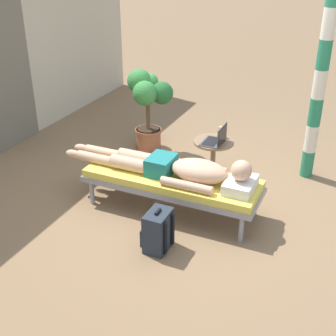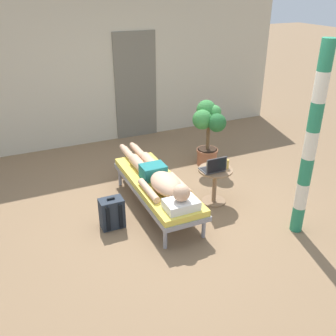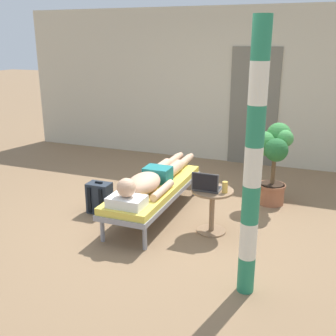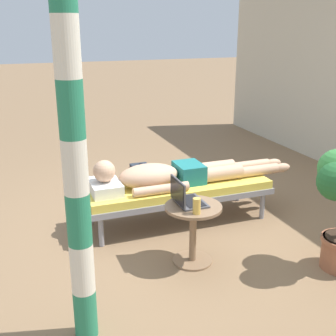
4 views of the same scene
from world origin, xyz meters
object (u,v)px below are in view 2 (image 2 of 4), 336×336
lounge_chair (157,186)px  side_table (215,180)px  porch_post (310,145)px  drink_glass (227,164)px  person_reclining (159,177)px  backpack (112,213)px  potted_plant (208,127)px  laptop (214,168)px

lounge_chair → side_table: size_ratio=3.66×
porch_post → side_table: bearing=120.5°
drink_glass → person_reclining: bearing=170.9°
backpack → lounge_chair: bearing=13.3°
backpack → potted_plant: (2.02, 1.10, 0.49)m
person_reclining → drink_glass: bearing=-9.1°
side_table → potted_plant: (0.52, 1.12, 0.33)m
lounge_chair → person_reclining: size_ratio=0.88×
side_table → backpack: side_table is taller
potted_plant → backpack: bearing=-151.4°
side_table → drink_glass: bearing=-14.5°
lounge_chair → potted_plant: 1.66m
person_reclining → backpack: bearing=-172.0°
drink_glass → porch_post: bearing=-65.3°
potted_plant → porch_post: porch_post is taller
laptop → person_reclining: bearing=167.5°
side_table → laptop: bearing=-139.5°
person_reclining → laptop: (0.75, -0.17, 0.07)m
laptop → side_table: bearing=40.5°
backpack → porch_post: porch_post is taller
drink_glass → laptop: bearing=-176.6°
side_table → drink_glass: 0.28m
lounge_chair → person_reclining: (0.00, -0.07, 0.17)m
person_reclining → porch_post: 1.93m
person_reclining → potted_plant: 1.67m
laptop → potted_plant: potted_plant is taller
potted_plant → laptop: bearing=-116.3°
lounge_chair → side_table: (0.81, -0.18, 0.01)m
laptop → potted_plant: (0.58, 1.17, 0.10)m
lounge_chair → potted_plant: bearing=35.3°
laptop → porch_post: bearing=-55.7°
person_reclining → side_table: person_reclining is taller
lounge_chair → laptop: laptop is taller
side_table → porch_post: 1.44m
backpack → porch_post: bearing=-26.3°
lounge_chair → person_reclining: bearing=-90.0°
lounge_chair → porch_post: size_ratio=0.82×
drink_glass → potted_plant: 1.22m
backpack → potted_plant: potted_plant is taller
porch_post → backpack: bearing=153.7°
side_table → laptop: (-0.06, -0.05, 0.23)m
laptop → porch_post: size_ratio=0.13×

